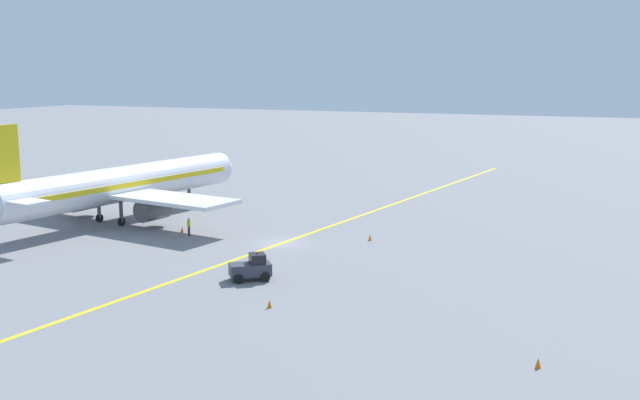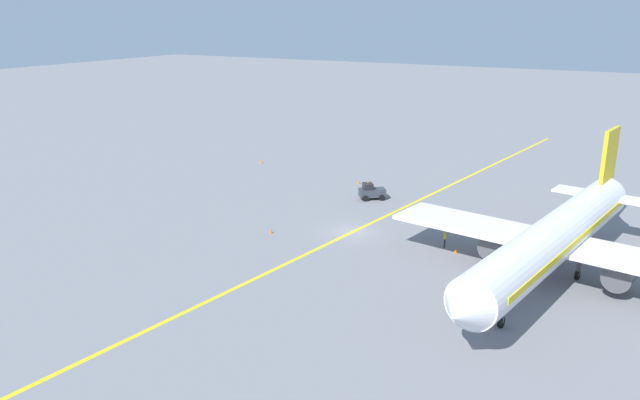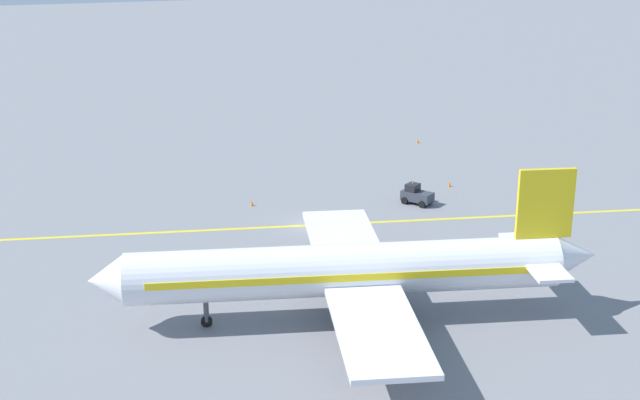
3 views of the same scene
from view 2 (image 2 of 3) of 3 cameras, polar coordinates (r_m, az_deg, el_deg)
ground_plane at (r=62.08m, az=2.97°, el=-2.96°), size 400.00×400.00×0.00m
apron_yellow_centreline at (r=62.08m, az=2.97°, el=-2.95°), size 17.39×118.85×0.01m
airplane_at_gate at (r=53.23m, az=20.74°, el=-3.25°), size 28.47×35.45×10.60m
baggage_tug_dark at (r=72.85m, az=4.73°, el=0.76°), size 3.29×3.03×2.11m
ground_crew_worker at (r=58.99m, az=11.35°, el=-3.42°), size 0.32×0.56×1.68m
traffic_cone_near_nose at (r=90.70m, az=-5.41°, el=3.54°), size 0.32×0.32×0.55m
traffic_cone_mid_apron at (r=61.79m, az=-4.51°, el=-2.81°), size 0.32×0.32×0.55m
traffic_cone_by_wingtip at (r=58.03m, az=12.30°, el=-4.49°), size 0.32×0.32×0.55m
traffic_cone_far_edge at (r=79.39m, az=3.57°, el=1.66°), size 0.32×0.32×0.55m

